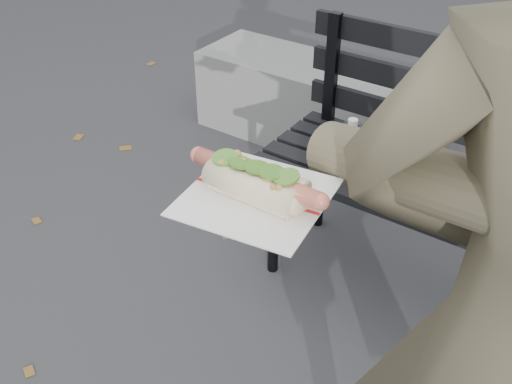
# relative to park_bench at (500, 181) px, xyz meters

# --- Properties ---
(park_bench) EXTENTS (1.50, 0.44, 0.88)m
(park_bench) POSITION_rel_park_bench_xyz_m (0.00, 0.00, 0.00)
(park_bench) COLOR black
(park_bench) RESTS_ON ground
(concrete_block) EXTENTS (1.20, 0.40, 0.40)m
(concrete_block) POSITION_rel_park_bench_xyz_m (-1.01, 0.69, -0.32)
(concrete_block) COLOR slate
(concrete_block) RESTS_ON ground
(held_hotdog) EXTENTS (0.62, 0.32, 0.20)m
(held_hotdog) POSITION_rel_park_bench_xyz_m (0.05, -1.03, 0.57)
(held_hotdog) COLOR brown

